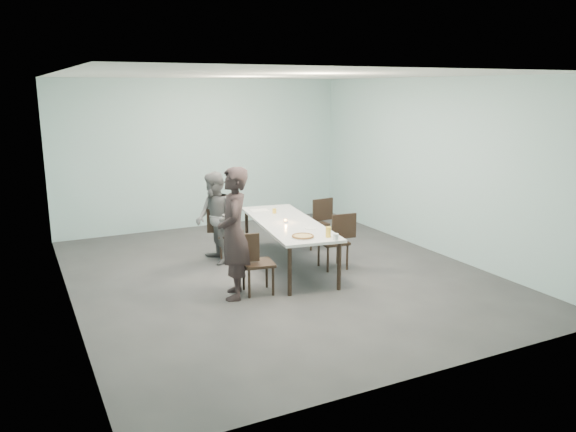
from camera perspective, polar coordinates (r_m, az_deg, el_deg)
name	(u,v)px	position (r m, az deg, el deg)	size (l,w,h in m)	color
ground	(277,274)	(8.76, -1.09, -5.89)	(7.00, 7.00, 0.00)	#333335
room_shell	(277,143)	(8.33, -1.15, 7.40)	(6.02, 7.02, 3.01)	#A2CACD
table	(288,225)	(8.90, -0.03, -0.94)	(1.27, 2.70, 0.75)	white
chair_near_left	(252,259)	(7.83, -3.65, -4.38)	(0.64, 0.48, 0.87)	black
chair_far_left	(227,230)	(9.40, -6.26, -1.47)	(0.65, 0.55, 0.87)	black
chair_near_right	(338,237)	(8.97, 5.07, -2.15)	(0.63, 0.45, 0.87)	black
chair_far_right	(318,219)	(10.14, 3.03, -0.34)	(0.63, 0.45, 0.87)	black
diner_near	(234,233)	(7.61, -5.53, -1.77)	(0.66, 0.43, 1.81)	black
diner_far	(215,218)	(9.21, -7.45, -0.20)	(0.73, 0.57, 1.50)	slate
pizza	(303,236)	(7.95, 1.53, -2.08)	(0.34, 0.34, 0.04)	white
side_plate	(311,228)	(8.47, 2.31, -1.25)	(0.18, 0.18, 0.01)	white
beer_glass	(328,232)	(7.98, 4.11, -1.64)	(0.08, 0.08, 0.15)	gold
water_tumbler	(336,237)	(7.85, 4.87, -2.12)	(0.08, 0.08, 0.09)	silver
tealight	(286,222)	(8.79, -0.23, -0.59)	(0.06, 0.06, 0.05)	silver
amber_tumbler	(274,211)	(9.48, -1.40, 0.52)	(0.07, 0.07, 0.08)	gold
menu	(259,210)	(9.71, -2.92, 0.59)	(0.30, 0.22, 0.01)	silver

